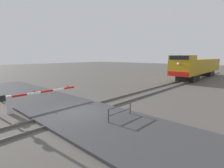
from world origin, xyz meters
name	(u,v)px	position (x,y,z in m)	size (l,w,h in m)	color
ground_plane	(77,114)	(0.00, 0.00, 0.00)	(160.00, 160.00, 0.00)	#514C47
rail_track_left	(71,110)	(-0.72, 0.00, 0.07)	(0.08, 80.00, 0.15)	#59544C
rail_track_right	(84,115)	(0.72, 0.00, 0.07)	(0.08, 80.00, 0.15)	#59544C
road_surface	(77,112)	(0.00, 0.00, 0.08)	(36.00, 5.23, 0.16)	#38383A
locomotive	(198,67)	(0.00, 25.61, 2.04)	(3.10, 17.99, 3.98)	black
crossing_gate	(20,100)	(-3.38, -2.38, 0.84)	(0.36, 5.76, 1.34)	silver
guard_railing	(120,111)	(2.92, 1.04, 0.61)	(0.08, 2.11, 0.95)	#4C4742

